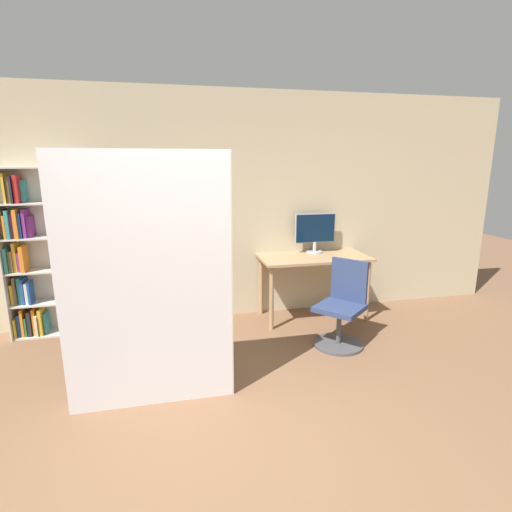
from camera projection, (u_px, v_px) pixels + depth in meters
The scene contains 7 objects.
ground_plane at pixel (244, 500), 2.27m from camera, with size 16.00×16.00×0.00m, color brown.
wall_back at pixel (197, 208), 4.70m from camera, with size 8.00×0.06×2.70m.
desk at pixel (314, 265), 4.82m from camera, with size 1.31×0.63×0.78m.
monitor at pixel (315, 231), 4.93m from camera, with size 0.52×0.20×0.49m.
office_chair at pixel (342, 312), 4.16m from camera, with size 0.62×0.62×0.89m.
bookshelf at pixel (36, 256), 4.30m from camera, with size 0.81×0.28×1.83m.
mattress_near at pixel (149, 283), 3.03m from camera, with size 1.27×0.24×1.97m.
Camera 1 is at (-0.35, -1.86, 1.87)m, focal length 28.00 mm.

